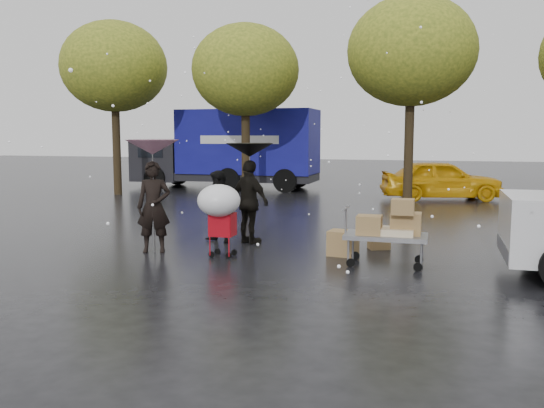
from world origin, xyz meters
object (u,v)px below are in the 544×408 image
(yellow_taxi, at_px, (441,180))
(vendor_cart, at_px, (391,227))
(person_pink, at_px, (154,207))
(person_black, at_px, (250,202))
(shopping_cart, at_px, (219,205))
(blue_truck, at_px, (231,149))

(yellow_taxi, bearing_deg, vendor_cart, 160.91)
(vendor_cart, distance_m, yellow_taxi, 11.65)
(person_pink, height_order, person_black, person_pink)
(shopping_cart, distance_m, blue_truck, 14.77)
(person_pink, distance_m, yellow_taxi, 13.02)
(vendor_cart, relative_size, yellow_taxi, 0.35)
(shopping_cart, relative_size, yellow_taxi, 0.33)
(shopping_cart, distance_m, yellow_taxi, 12.60)
(shopping_cart, bearing_deg, person_pink, 173.07)
(vendor_cart, xyz_separation_m, shopping_cart, (-3.27, -0.26, 0.34))
(person_black, height_order, blue_truck, blue_truck)
(person_pink, height_order, vendor_cart, person_pink)
(vendor_cart, distance_m, blue_truck, 15.94)
(person_pink, xyz_separation_m, blue_truck, (-3.35, 13.74, 0.82))
(person_pink, height_order, blue_truck, blue_truck)
(person_pink, bearing_deg, blue_truck, 85.07)
(blue_truck, distance_m, yellow_taxi, 9.36)
(person_black, bearing_deg, shopping_cart, 115.64)
(blue_truck, bearing_deg, vendor_cart, -59.23)
(person_black, bearing_deg, yellow_taxi, -83.75)
(vendor_cart, xyz_separation_m, yellow_taxi, (0.94, 11.62, 0.02))
(person_black, relative_size, shopping_cart, 1.27)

